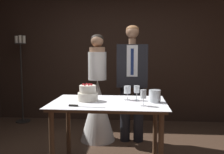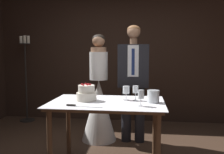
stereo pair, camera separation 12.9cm
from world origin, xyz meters
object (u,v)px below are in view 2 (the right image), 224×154
at_px(hurricane_candle, 153,97).
at_px(cake_table, 107,110).
at_px(bride, 99,102).
at_px(wine_glass_near, 141,95).
at_px(candle_stand, 26,77).
at_px(cake_knife, 77,106).
at_px(wine_glass_middle, 136,90).
at_px(wine_glass_far, 126,91).
at_px(groom, 133,77).
at_px(tiered_cake, 86,94).

bearing_deg(hurricane_candle, cake_table, -177.97).
relative_size(cake_table, bride, 0.80).
relative_size(wine_glass_near, bride, 0.11).
xyz_separation_m(cake_table, wine_glass_near, (0.39, -0.19, 0.21)).
bearing_deg(hurricane_candle, candle_stand, 142.89).
height_order(cake_table, wine_glass_near, wine_glass_near).
relative_size(cake_knife, wine_glass_middle, 2.23).
relative_size(wine_glass_near, hurricane_candle, 1.23).
xyz_separation_m(cake_table, hurricane_candle, (0.53, 0.02, 0.16)).
xyz_separation_m(wine_glass_far, hurricane_candle, (0.32, -0.10, -0.05)).
relative_size(cake_table, hurricane_candle, 9.28).
bearing_deg(hurricane_candle, wine_glass_middle, 154.79).
distance_m(bride, groom, 0.66).
relative_size(hurricane_candle, bride, 0.09).
height_order(cake_knife, candle_stand, candle_stand).
bearing_deg(cake_table, hurricane_candle, 2.03).
xyz_separation_m(tiered_cake, bride, (-0.02, 0.92, -0.29)).
bearing_deg(hurricane_candle, cake_knife, -159.27).
relative_size(cake_table, wine_glass_middle, 7.46).
distance_m(groom, candle_stand, 2.34).
bearing_deg(cake_knife, candle_stand, 133.31).
xyz_separation_m(hurricane_candle, groom, (-0.26, 0.94, 0.12)).
xyz_separation_m(wine_glass_near, groom, (-0.13, 1.14, 0.07)).
distance_m(wine_glass_near, hurricane_candle, 0.25).
bearing_deg(cake_table, wine_glass_near, -25.44).
bearing_deg(cake_knife, bride, 95.75).
relative_size(wine_glass_far, hurricane_candle, 1.20).
bearing_deg(bride, hurricane_candle, -49.67).
bearing_deg(cake_knife, groom, 72.62).
bearing_deg(wine_glass_middle, groom, 94.07).
xyz_separation_m(tiered_cake, cake_knife, (-0.03, -0.32, -0.08)).
distance_m(wine_glass_far, hurricane_candle, 0.34).
distance_m(hurricane_candle, candle_stand, 3.03).
bearing_deg(wine_glass_near, hurricane_candle, 56.06).
bearing_deg(groom, wine_glass_far, -93.58).
distance_m(tiered_cake, groom, 1.06).
distance_m(cake_knife, wine_glass_middle, 0.73).
xyz_separation_m(cake_knife, candle_stand, (-1.62, 2.14, 0.08)).
height_order(cake_knife, wine_glass_far, wine_glass_far).
height_order(tiered_cake, wine_glass_near, tiered_cake).
relative_size(wine_glass_middle, groom, 0.10).
bearing_deg(wine_glass_middle, hurricane_candle, -25.21).
distance_m(cake_knife, candle_stand, 2.68).
bearing_deg(cake_table, bride, 105.56).
distance_m(tiered_cake, candle_stand, 2.45).
height_order(wine_glass_middle, bride, bride).
relative_size(cake_knife, bride, 0.24).
relative_size(wine_glass_far, groom, 0.10).
height_order(cake_table, groom, groom).
height_order(cake_table, tiered_cake, tiered_cake).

